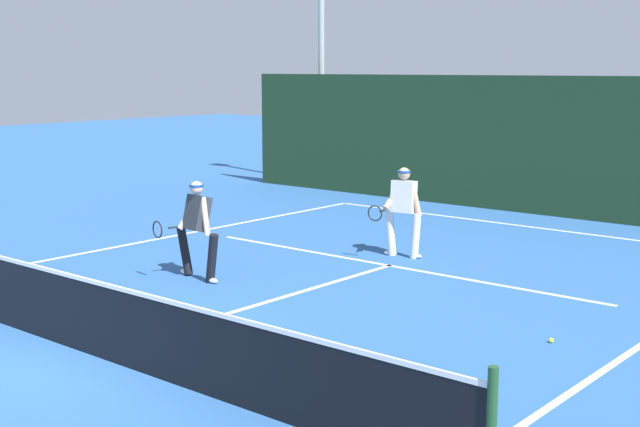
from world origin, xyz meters
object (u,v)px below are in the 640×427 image
object	(u,v)px
tennis_ball	(551,340)
light_pole	(321,22)
player_near	(197,225)
player_far	(403,208)

from	to	relation	value
tennis_ball	light_pole	xyz separation A→B (m)	(-12.28, 10.09, 4.80)
player_near	light_pole	size ratio (longest dim) A/B	0.21
tennis_ball	player_far	bearing A→B (deg)	145.59
player_near	player_far	bearing A→B (deg)	-105.82
light_pole	player_near	bearing A→B (deg)	-59.78
tennis_ball	light_pole	world-z (taller)	light_pole
tennis_ball	light_pole	size ratio (longest dim) A/B	0.01
player_near	player_far	xyz separation A→B (m)	(1.66, 3.61, 0.02)
player_near	player_far	world-z (taller)	player_far
player_far	light_pole	bearing A→B (deg)	-51.29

